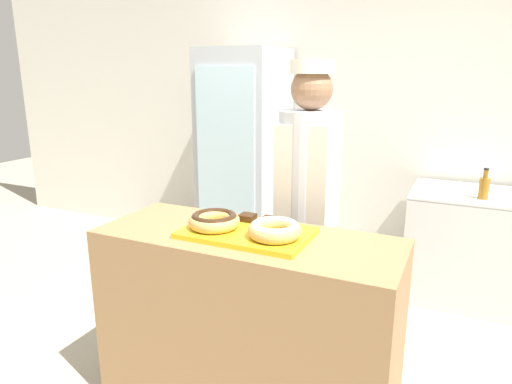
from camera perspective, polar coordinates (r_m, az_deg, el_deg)
wall_back at (r=3.99m, az=12.62°, el=10.24°), size 8.00×0.06×2.70m
display_counter at (r=2.29m, az=-1.10°, el=-16.29°), size 1.40×0.54×0.92m
serving_tray at (r=2.08m, az=-1.17°, el=-5.11°), size 0.58×0.36×0.02m
donut_chocolate_glaze at (r=2.11m, az=-5.25°, el=-3.50°), size 0.24×0.24×0.07m
donut_light_glaze at (r=1.98m, az=2.35°, el=-4.67°), size 0.24×0.24×0.07m
brownie_back_left at (r=2.21m, az=-1.08°, el=-3.20°), size 0.07×0.07×0.03m
brownie_back_right at (r=2.16m, az=1.70°, el=-3.60°), size 0.07×0.07×0.03m
baker_person at (r=2.58m, az=6.50°, el=-1.76°), size 0.34×0.34×1.70m
beverage_fridge at (r=3.96m, az=-1.43°, el=4.22°), size 0.62×0.69×1.83m
chest_freezer at (r=3.71m, az=26.49°, el=-6.26°), size 1.04×0.64×0.81m
bottle_amber at (r=3.42m, az=26.62°, el=0.55°), size 0.07×0.07×0.21m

